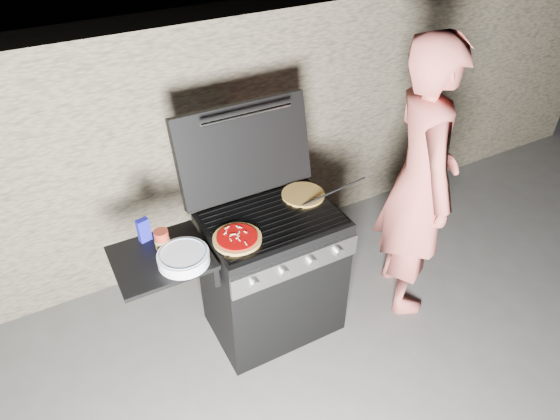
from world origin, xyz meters
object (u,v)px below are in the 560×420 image
gas_grill (237,288)px  pizza_topped (237,238)px  person (419,183)px  sauce_jar (162,240)px

gas_grill → pizza_topped: (-0.01, -0.08, 0.47)m
pizza_topped → person: (1.21, -0.08, 0.02)m
gas_grill → sauce_jar: bearing=172.6°
gas_grill → sauce_jar: size_ratio=10.99×
gas_grill → sauce_jar: sauce_jar is taller
sauce_jar → person: bearing=-7.8°
gas_grill → sauce_jar: 0.64m
gas_grill → person: size_ratio=0.71×
gas_grill → pizza_topped: bearing=-97.9°
sauce_jar → person: person is taller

